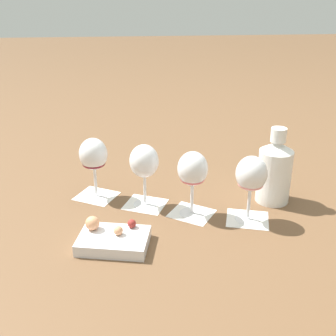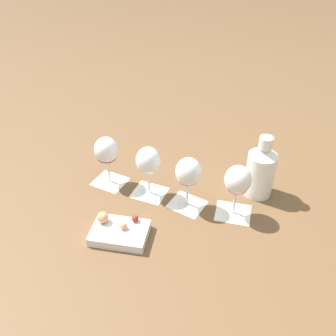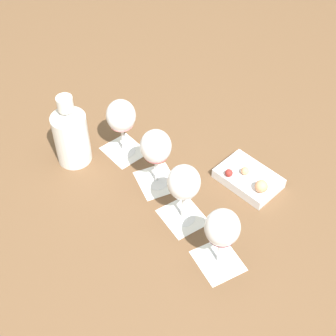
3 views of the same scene
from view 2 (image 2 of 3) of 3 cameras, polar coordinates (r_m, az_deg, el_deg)
ground_plane at (r=1.17m, az=0.10°, el=-4.79°), size 8.00×8.00×0.00m
tasting_card_0 at (r=1.13m, az=10.38°, el=-7.08°), size 0.13×0.12×0.00m
tasting_card_1 at (r=1.14m, az=3.06°, el=-5.82°), size 0.14×0.14×0.00m
tasting_card_2 at (r=1.19m, az=-2.99°, el=-3.94°), size 0.14×0.13×0.00m
tasting_card_3 at (r=1.25m, az=-9.28°, el=-2.14°), size 0.14×0.13×0.00m
wine_glass_0 at (r=1.05m, az=11.09°, el=-2.24°), size 0.08×0.08×0.17m
wine_glass_1 at (r=1.06m, az=3.26°, el=-0.96°), size 0.08×0.08×0.17m
wine_glass_2 at (r=1.11m, az=-3.19°, el=0.84°), size 0.08×0.08×0.17m
wine_glass_3 at (r=1.18m, az=-9.84°, el=2.51°), size 0.08×0.08×0.17m
ceramic_vase at (r=1.17m, az=14.63°, el=-0.33°), size 0.09×0.09×0.21m
snack_dish at (r=1.04m, az=-7.88°, el=-10.06°), size 0.18×0.14×0.06m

